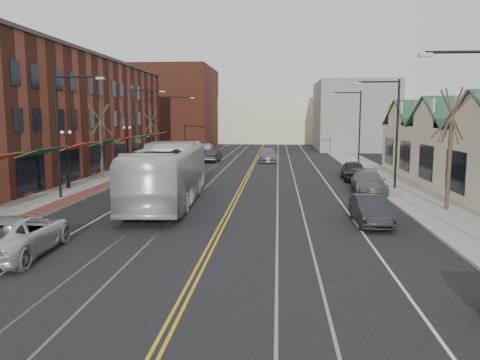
% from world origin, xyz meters
% --- Properties ---
extents(ground, '(160.00, 160.00, 0.00)m').
position_xyz_m(ground, '(0.00, 0.00, 0.00)').
color(ground, black).
rests_on(ground, ground).
extents(sidewalk_left, '(4.00, 120.00, 0.15)m').
position_xyz_m(sidewalk_left, '(-12.00, 20.00, 0.07)').
color(sidewalk_left, gray).
rests_on(sidewalk_left, ground).
extents(sidewalk_right, '(4.00, 120.00, 0.15)m').
position_xyz_m(sidewalk_right, '(12.00, 20.00, 0.07)').
color(sidewalk_right, gray).
rests_on(sidewalk_right, ground).
extents(building_left, '(10.00, 50.00, 11.00)m').
position_xyz_m(building_left, '(-19.00, 27.00, 5.50)').
color(building_left, '#602A1B').
rests_on(building_left, ground).
extents(backdrop_left, '(14.00, 18.00, 14.00)m').
position_xyz_m(backdrop_left, '(-16.00, 70.00, 7.00)').
color(backdrop_left, '#602A1B').
rests_on(backdrop_left, ground).
extents(backdrop_mid, '(22.00, 14.00, 9.00)m').
position_xyz_m(backdrop_mid, '(0.00, 85.00, 4.50)').
color(backdrop_mid, beige).
rests_on(backdrop_mid, ground).
extents(backdrop_right, '(12.00, 16.00, 11.00)m').
position_xyz_m(backdrop_right, '(15.00, 65.00, 5.50)').
color(backdrop_right, slate).
rests_on(backdrop_right, ground).
extents(streetlight_l_1, '(3.33, 0.25, 8.00)m').
position_xyz_m(streetlight_l_1, '(-11.05, 16.00, 5.03)').
color(streetlight_l_1, black).
rests_on(streetlight_l_1, sidewalk_left).
extents(streetlight_l_2, '(3.33, 0.25, 8.00)m').
position_xyz_m(streetlight_l_2, '(-11.05, 32.00, 5.03)').
color(streetlight_l_2, black).
rests_on(streetlight_l_2, sidewalk_left).
extents(streetlight_l_3, '(3.33, 0.25, 8.00)m').
position_xyz_m(streetlight_l_3, '(-11.05, 48.00, 5.03)').
color(streetlight_l_3, black).
rests_on(streetlight_l_3, sidewalk_left).
extents(streetlight_r_1, '(3.33, 0.25, 8.00)m').
position_xyz_m(streetlight_r_1, '(11.05, 22.00, 5.03)').
color(streetlight_r_1, black).
rests_on(streetlight_r_1, sidewalk_right).
extents(streetlight_r_2, '(3.33, 0.25, 8.00)m').
position_xyz_m(streetlight_r_2, '(11.05, 38.00, 5.03)').
color(streetlight_r_2, black).
rests_on(streetlight_r_2, sidewalk_right).
extents(lamppost_l_2, '(0.84, 0.28, 4.27)m').
position_xyz_m(lamppost_l_2, '(-12.80, 20.00, 2.20)').
color(lamppost_l_2, black).
rests_on(lamppost_l_2, sidewalk_left).
extents(lamppost_l_3, '(0.84, 0.28, 4.27)m').
position_xyz_m(lamppost_l_3, '(-12.80, 34.00, 2.20)').
color(lamppost_l_3, black).
rests_on(lamppost_l_3, sidewalk_left).
extents(tree_left_near, '(1.78, 1.37, 6.48)m').
position_xyz_m(tree_left_near, '(-12.50, 26.00, 3.51)').
color(tree_left_near, '#382B21').
rests_on(tree_left_near, sidewalk_left).
extents(tree_left_far, '(1.66, 1.28, 6.02)m').
position_xyz_m(tree_left_far, '(-12.50, 42.00, 3.28)').
color(tree_left_far, '#382B21').
rests_on(tree_left_far, sidewalk_left).
extents(tree_right_mid, '(1.90, 1.46, 6.93)m').
position_xyz_m(tree_right_mid, '(12.50, 14.00, 3.75)').
color(tree_right_mid, '#382B21').
rests_on(tree_right_mid, sidewalk_right).
extents(traffic_signal, '(0.18, 0.15, 3.80)m').
position_xyz_m(traffic_signal, '(-10.60, 24.00, 2.35)').
color(traffic_signal, black).
rests_on(traffic_signal, sidewalk_left).
extents(transit_bus, '(3.94, 13.77, 3.79)m').
position_xyz_m(transit_bus, '(-4.02, 14.97, 1.90)').
color(transit_bus, silver).
rests_on(transit_bus, ground).
extents(parked_suv, '(3.03, 5.95, 1.61)m').
position_xyz_m(parked_suv, '(-7.50, 3.91, 0.81)').
color(parked_suv, silver).
rests_on(parked_suv, ground).
extents(parked_car_b, '(1.59, 4.44, 1.46)m').
position_xyz_m(parked_car_b, '(7.50, 10.41, 0.73)').
color(parked_car_b, black).
rests_on(parked_car_b, ground).
extents(parked_car_c, '(2.46, 5.49, 1.56)m').
position_xyz_m(parked_car_c, '(9.23, 20.26, 0.78)').
color(parked_car_c, '#5C5D63').
rests_on(parked_car_c, ground).
extents(parked_car_d, '(2.12, 4.87, 1.63)m').
position_xyz_m(parked_car_d, '(9.30, 27.25, 0.82)').
color(parked_car_d, black).
rests_on(parked_car_d, ground).
extents(distant_car_left, '(1.86, 4.72, 1.53)m').
position_xyz_m(distant_car_left, '(-5.10, 42.43, 0.76)').
color(distant_car_left, '#222228').
rests_on(distant_car_left, ground).
extents(distant_car_right, '(2.45, 5.59, 1.60)m').
position_xyz_m(distant_car_right, '(1.53, 42.95, 0.80)').
color(distant_car_right, slate).
rests_on(distant_car_right, ground).
extents(distant_car_far, '(1.85, 4.11, 1.37)m').
position_xyz_m(distant_car_far, '(-8.42, 59.90, 0.69)').
color(distant_car_far, '#B6B9BD').
rests_on(distant_car_far, ground).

